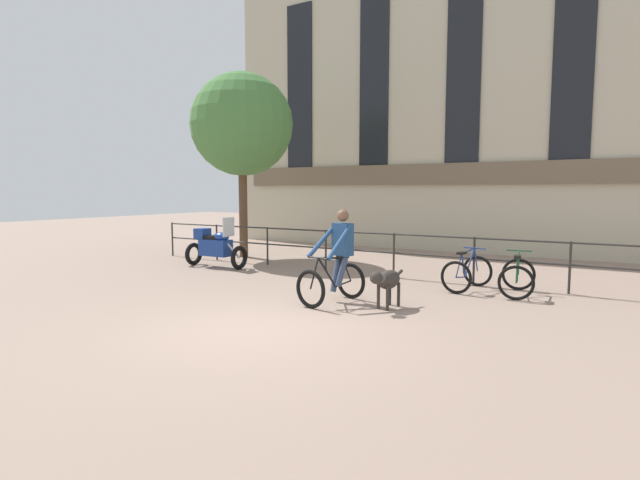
{
  "coord_description": "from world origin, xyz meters",
  "views": [
    {
      "loc": [
        4.6,
        -5.71,
        2.04
      ],
      "look_at": [
        -0.62,
        2.86,
        1.05
      ],
      "focal_mm": 28.0,
      "sensor_mm": 36.0,
      "label": 1
    }
  ],
  "objects": [
    {
      "name": "ground_plane",
      "position": [
        0.0,
        0.0,
        0.0
      ],
      "size": [
        60.0,
        60.0,
        0.0
      ],
      "primitive_type": "plane",
      "color": "gray"
    },
    {
      "name": "canal_railing",
      "position": [
        -0.0,
        5.2,
        0.71
      ],
      "size": [
        15.05,
        0.05,
        1.05
      ],
      "color": "#2D2B28",
      "rests_on": "ground_plane"
    },
    {
      "name": "building_facade",
      "position": [
        -0.0,
        10.99,
        5.46
      ],
      "size": [
        18.0,
        0.72,
        10.96
      ],
      "color": "#BCB299",
      "rests_on": "ground_plane"
    },
    {
      "name": "cyclist_with_bike",
      "position": [
        0.15,
        2.16,
        0.76
      ],
      "size": [
        0.9,
        1.28,
        1.7
      ],
      "rotation": [
        0.0,
        0.0,
        -0.2
      ],
      "color": "black",
      "rests_on": "ground_plane"
    },
    {
      "name": "dog",
      "position": [
        1.15,
        2.17,
        0.5
      ],
      "size": [
        0.35,
        1.05,
        0.7
      ],
      "rotation": [
        0.0,
        0.0,
        -0.12
      ],
      "color": "#332D28",
      "rests_on": "ground_plane"
    },
    {
      "name": "parked_motorcycle",
      "position": [
        -4.68,
        4.13,
        0.56
      ],
      "size": [
        1.72,
        0.68,
        1.35
      ],
      "rotation": [
        0.0,
        0.0,
        1.61
      ],
      "color": "black",
      "rests_on": "ground_plane"
    },
    {
      "name": "parked_bicycle_near_lamp",
      "position": [
        1.91,
        4.54,
        0.36
      ],
      "size": [
        0.82,
        1.2,
        0.86
      ],
      "rotation": [
        0.0,
        0.0,
        2.99
      ],
      "color": "black",
      "rests_on": "ground_plane"
    },
    {
      "name": "parked_bicycle_mid_left",
      "position": [
        2.89,
        4.54,
        0.36
      ],
      "size": [
        0.8,
        1.19,
        0.86
      ],
      "rotation": [
        0.0,
        0.0,
        3.27
      ],
      "color": "black",
      "rests_on": "ground_plane"
    },
    {
      "name": "tree_canalside_left",
      "position": [
        -5.4,
        6.16,
        4.02
      ],
      "size": [
        3.09,
        3.09,
        5.59
      ],
      "color": "brown",
      "rests_on": "ground_plane"
    }
  ]
}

